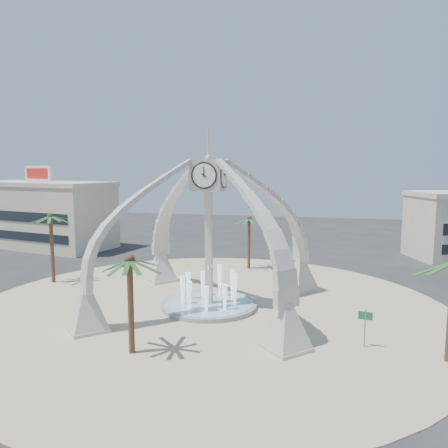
% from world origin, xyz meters
% --- Properties ---
extents(ground, '(140.00, 140.00, 0.00)m').
position_xyz_m(ground, '(0.00, 0.00, 0.00)').
color(ground, '#282828').
rests_on(ground, ground).
extents(plaza, '(40.00, 40.00, 0.06)m').
position_xyz_m(plaza, '(0.00, 0.00, 0.03)').
color(plaza, tan).
rests_on(plaza, ground).
extents(clock_tower, '(17.94, 17.94, 16.30)m').
position_xyz_m(clock_tower, '(-0.00, -0.00, 6.49)').
color(clock_tower, beige).
rests_on(clock_tower, ground).
extents(fountain, '(8.00, 8.00, 3.62)m').
position_xyz_m(fountain, '(0.00, 0.00, 0.29)').
color(fountain, gray).
rests_on(fountain, ground).
extents(building_nw, '(23.75, 13.73, 11.90)m').
position_xyz_m(building_nw, '(-32.00, 22.00, 4.83)').
color(building_nw, beige).
rests_on(building_nw, ground).
extents(palm_west, '(4.93, 4.93, 7.57)m').
position_xyz_m(palm_west, '(-17.55, 4.00, 6.72)').
color(palm_west, brown).
rests_on(palm_west, ground).
extents(palm_north, '(4.81, 4.81, 6.57)m').
position_xyz_m(palm_north, '(0.71, 14.63, 5.78)').
color(palm_north, brown).
rests_on(palm_north, ground).
extents(palm_south, '(4.21, 4.21, 6.83)m').
position_xyz_m(palm_south, '(-2.32, -9.87, 5.98)').
color(palm_south, brown).
rests_on(palm_south, ground).
extents(street_sign, '(0.94, 0.18, 2.58)m').
position_xyz_m(street_sign, '(12.02, -5.50, 1.85)').
color(street_sign, slate).
rests_on(street_sign, ground).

